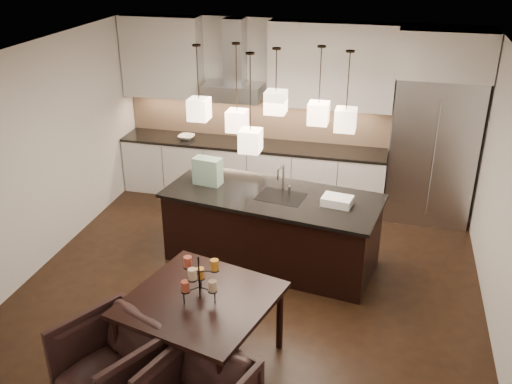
% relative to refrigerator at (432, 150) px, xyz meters
% --- Properties ---
extents(floor, '(5.50, 5.50, 0.02)m').
position_rel_refrigerator_xyz_m(floor, '(-2.10, -2.38, -1.08)').
color(floor, black).
rests_on(floor, ground).
extents(ceiling, '(5.50, 5.50, 0.02)m').
position_rel_refrigerator_xyz_m(ceiling, '(-2.10, -2.38, 1.73)').
color(ceiling, white).
rests_on(ceiling, wall_back).
extents(wall_back, '(5.50, 0.02, 2.80)m').
position_rel_refrigerator_xyz_m(wall_back, '(-2.10, 0.38, 0.32)').
color(wall_back, silver).
rests_on(wall_back, ground).
extents(wall_front, '(5.50, 0.02, 2.80)m').
position_rel_refrigerator_xyz_m(wall_front, '(-2.10, -5.14, 0.32)').
color(wall_front, silver).
rests_on(wall_front, ground).
extents(wall_left, '(0.02, 5.50, 2.80)m').
position_rel_refrigerator_xyz_m(wall_left, '(-4.86, -2.38, 0.32)').
color(wall_left, silver).
rests_on(wall_left, ground).
extents(wall_right, '(0.02, 5.50, 2.80)m').
position_rel_refrigerator_xyz_m(wall_right, '(0.66, -2.38, 0.32)').
color(wall_right, silver).
rests_on(wall_right, ground).
extents(refrigerator, '(1.20, 0.72, 2.15)m').
position_rel_refrigerator_xyz_m(refrigerator, '(0.00, 0.00, 0.00)').
color(refrigerator, '#B7B7BA').
rests_on(refrigerator, floor).
extents(fridge_panel, '(1.26, 0.72, 0.65)m').
position_rel_refrigerator_xyz_m(fridge_panel, '(0.00, 0.00, 1.40)').
color(fridge_panel, silver).
rests_on(fridge_panel, refrigerator).
extents(lower_cabinets, '(4.21, 0.62, 0.88)m').
position_rel_refrigerator_xyz_m(lower_cabinets, '(-2.73, 0.05, -0.64)').
color(lower_cabinets, silver).
rests_on(lower_cabinets, floor).
extents(countertop, '(4.21, 0.66, 0.04)m').
position_rel_refrigerator_xyz_m(countertop, '(-2.73, 0.05, -0.17)').
color(countertop, black).
rests_on(countertop, lower_cabinets).
extents(backsplash, '(4.21, 0.02, 0.63)m').
position_rel_refrigerator_xyz_m(backsplash, '(-2.73, 0.35, 0.16)').
color(backsplash, tan).
rests_on(backsplash, countertop).
extents(upper_cab_left, '(1.25, 0.35, 1.25)m').
position_rel_refrigerator_xyz_m(upper_cab_left, '(-4.20, 0.19, 1.10)').
color(upper_cab_left, silver).
rests_on(upper_cab_left, wall_back).
extents(upper_cab_right, '(1.85, 0.35, 1.25)m').
position_rel_refrigerator_xyz_m(upper_cab_right, '(-1.55, 0.19, 1.10)').
color(upper_cab_right, silver).
rests_on(upper_cab_right, wall_back).
extents(hood_canopy, '(0.90, 0.52, 0.24)m').
position_rel_refrigerator_xyz_m(hood_canopy, '(-3.03, 0.10, 0.65)').
color(hood_canopy, '#B7B7BA').
rests_on(hood_canopy, wall_back).
extents(hood_chimney, '(0.30, 0.28, 0.96)m').
position_rel_refrigerator_xyz_m(hood_chimney, '(-3.03, 0.21, 1.24)').
color(hood_chimney, '#B7B7BA').
rests_on(hood_chimney, hood_canopy).
extents(fruit_bowl, '(0.26, 0.26, 0.06)m').
position_rel_refrigerator_xyz_m(fruit_bowl, '(-3.79, 0.00, -0.12)').
color(fruit_bowl, silver).
rests_on(fruit_bowl, countertop).
extents(island_body, '(2.76, 1.44, 0.92)m').
position_rel_refrigerator_xyz_m(island_body, '(-1.98, -1.82, -0.61)').
color(island_body, black).
rests_on(island_body, floor).
extents(island_top, '(2.85, 1.53, 0.04)m').
position_rel_refrigerator_xyz_m(island_top, '(-1.98, -1.82, -0.13)').
color(island_top, black).
rests_on(island_top, island_body).
extents(faucet, '(0.14, 0.27, 0.40)m').
position_rel_refrigerator_xyz_m(faucet, '(-1.86, -1.73, 0.09)').
color(faucet, silver).
rests_on(faucet, island_top).
extents(tote_bag, '(0.38, 0.24, 0.36)m').
position_rel_refrigerator_xyz_m(tote_bag, '(-2.87, -1.70, 0.07)').
color(tote_bag, '#1B6044').
rests_on(tote_bag, island_top).
extents(food_container, '(0.39, 0.30, 0.11)m').
position_rel_refrigerator_xyz_m(food_container, '(-1.15, -1.92, -0.06)').
color(food_container, silver).
rests_on(food_container, island_top).
extents(dining_table, '(1.60, 1.60, 0.79)m').
position_rel_refrigerator_xyz_m(dining_table, '(-2.23, -3.89, -0.68)').
color(dining_table, black).
rests_on(dining_table, floor).
extents(candelabra, '(0.46, 0.46, 0.46)m').
position_rel_refrigerator_xyz_m(candelabra, '(-2.23, -3.89, -0.06)').
color(candelabra, black).
rests_on(candelabra, dining_table).
extents(candle_a, '(0.10, 0.10, 0.10)m').
position_rel_refrigerator_xyz_m(candle_a, '(-2.09, -3.93, -0.10)').
color(candle_a, '#D2AC88').
rests_on(candle_a, candelabra).
extents(candle_b, '(0.10, 0.10, 0.10)m').
position_rel_refrigerator_xyz_m(candle_b, '(-2.27, -3.75, -0.10)').
color(candle_b, orange).
rests_on(candle_b, candelabra).
extents(candle_c, '(0.10, 0.10, 0.10)m').
position_rel_refrigerator_xyz_m(candle_c, '(-2.33, -3.99, -0.10)').
color(candle_c, '#AB4531').
rests_on(candle_c, candelabra).
extents(candle_d, '(0.10, 0.10, 0.10)m').
position_rel_refrigerator_xyz_m(candle_d, '(-2.09, -3.83, 0.07)').
color(candle_d, orange).
rests_on(candle_d, candelabra).
extents(candle_e, '(0.10, 0.10, 0.10)m').
position_rel_refrigerator_xyz_m(candle_e, '(-2.36, -3.84, 0.07)').
color(candle_e, '#AB4531').
rests_on(candle_e, candelabra).
extents(candle_f, '(0.10, 0.10, 0.10)m').
position_rel_refrigerator_xyz_m(candle_f, '(-2.24, -4.03, 0.07)').
color(candle_f, '#D2AC88').
rests_on(candle_f, candelabra).
extents(armchair_left, '(1.18, 1.19, 0.80)m').
position_rel_refrigerator_xyz_m(armchair_left, '(-2.86, -4.54, -0.67)').
color(armchair_left, black).
rests_on(armchair_left, floor).
extents(pendant_a, '(0.24, 0.24, 0.26)m').
position_rel_refrigerator_xyz_m(pendant_a, '(-2.87, -1.90, 0.96)').
color(pendant_a, beige).
rests_on(pendant_a, ceiling).
extents(pendant_b, '(0.24, 0.24, 0.26)m').
position_rel_refrigerator_xyz_m(pendant_b, '(-2.46, -1.69, 0.78)').
color(pendant_b, beige).
rests_on(pendant_b, ceiling).
extents(pendant_c, '(0.24, 0.24, 0.26)m').
position_rel_refrigerator_xyz_m(pendant_c, '(-1.94, -1.87, 1.10)').
color(pendant_c, beige).
rests_on(pendant_c, ceiling).
extents(pendant_d, '(0.24, 0.24, 0.26)m').
position_rel_refrigerator_xyz_m(pendant_d, '(-1.47, -1.62, 0.93)').
color(pendant_d, beige).
rests_on(pendant_d, ceiling).
extents(pendant_e, '(0.24, 0.24, 0.26)m').
position_rel_refrigerator_xyz_m(pendant_e, '(-1.13, -1.82, 0.94)').
color(pendant_e, beige).
rests_on(pendant_e, ceiling).
extents(pendant_f, '(0.24, 0.24, 0.26)m').
position_rel_refrigerator_xyz_m(pendant_f, '(-2.16, -2.20, 0.73)').
color(pendant_f, beige).
rests_on(pendant_f, ceiling).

